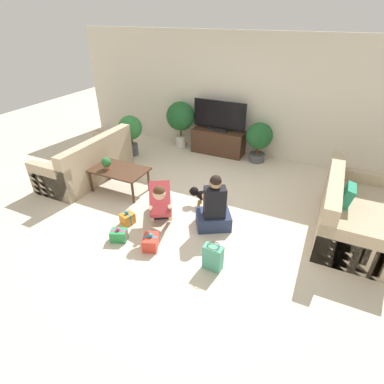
% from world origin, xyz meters
% --- Properties ---
extents(ground_plane, '(16.00, 16.00, 0.00)m').
position_xyz_m(ground_plane, '(0.00, 0.00, 0.00)').
color(ground_plane, beige).
extents(wall_back, '(8.40, 0.06, 2.60)m').
position_xyz_m(wall_back, '(0.00, 2.63, 1.30)').
color(wall_back, beige).
rests_on(wall_back, ground_plane).
extents(sofa_left, '(0.92, 1.91, 0.87)m').
position_xyz_m(sofa_left, '(-2.39, 0.09, 0.31)').
color(sofa_left, tan).
rests_on(sofa_left, ground_plane).
extents(sofa_right, '(0.92, 1.91, 0.87)m').
position_xyz_m(sofa_right, '(2.39, 0.44, 0.31)').
color(sofa_right, tan).
rests_on(sofa_right, ground_plane).
extents(coffee_table, '(1.06, 0.63, 0.45)m').
position_xyz_m(coffee_table, '(-1.49, -0.07, 0.41)').
color(coffee_table, '#472D1E').
rests_on(coffee_table, ground_plane).
extents(tv_console, '(1.22, 0.44, 0.56)m').
position_xyz_m(tv_console, '(-0.46, 2.34, 0.28)').
color(tv_console, '#472D1E').
rests_on(tv_console, ground_plane).
extents(tv, '(1.23, 0.20, 0.67)m').
position_xyz_m(tv, '(-0.46, 2.34, 0.86)').
color(tv, black).
rests_on(tv, tv_console).
extents(potted_plant_back_left, '(0.67, 0.67, 1.12)m').
position_xyz_m(potted_plant_back_left, '(-1.42, 2.29, 0.74)').
color(potted_plant_back_left, beige).
rests_on(potted_plant_back_left, ground_plane).
extents(potted_plant_back_right, '(0.58, 0.58, 0.89)m').
position_xyz_m(potted_plant_back_right, '(0.50, 2.29, 0.55)').
color(potted_plant_back_right, '#4C4C51').
rests_on(potted_plant_back_right, ground_plane).
extents(potted_plant_corner_left, '(0.54, 0.54, 0.93)m').
position_xyz_m(potted_plant_corner_left, '(-2.24, 1.40, 0.60)').
color(potted_plant_corner_left, '#4C4C51').
rests_on(potted_plant_corner_left, ground_plane).
extents(person_kneeling, '(0.67, 0.84, 0.80)m').
position_xyz_m(person_kneeling, '(-0.33, -0.54, 0.35)').
color(person_kneeling, '#23232D').
rests_on(person_kneeling, ground_plane).
extents(person_sitting, '(0.65, 0.62, 0.94)m').
position_xyz_m(person_sitting, '(0.51, -0.36, 0.34)').
color(person_sitting, '#283351').
rests_on(person_sitting, ground_plane).
extents(dog, '(0.59, 0.19, 0.32)m').
position_xyz_m(dog, '(0.12, 0.13, 0.20)').
color(dog, black).
rests_on(dog, ground_plane).
extents(gift_box_a, '(0.29, 0.32, 0.25)m').
position_xyz_m(gift_box_a, '(-0.12, -1.20, 0.10)').
color(gift_box_a, red).
rests_on(gift_box_a, ground_plane).
extents(gift_box_b, '(0.23, 0.24, 0.23)m').
position_xyz_m(gift_box_b, '(-0.77, -0.86, 0.09)').
color(gift_box_b, orange).
rests_on(gift_box_b, ground_plane).
extents(gift_box_c, '(0.28, 0.24, 0.23)m').
position_xyz_m(gift_box_c, '(-0.64, -1.26, 0.09)').
color(gift_box_c, '#2D934C').
rests_on(gift_box_c, ground_plane).
extents(gift_bag_a, '(0.26, 0.17, 0.39)m').
position_xyz_m(gift_bag_a, '(0.83, -1.19, 0.19)').
color(gift_bag_a, '#4CA384').
rests_on(gift_bag_a, ground_plane).
extents(tabletop_plant, '(0.17, 0.17, 0.22)m').
position_xyz_m(tabletop_plant, '(-1.67, -0.16, 0.58)').
color(tabletop_plant, '#A36042').
rests_on(tabletop_plant, coffee_table).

